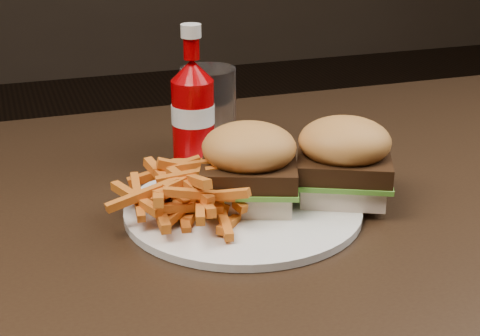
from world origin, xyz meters
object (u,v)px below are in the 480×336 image
object	(u,v)px
ketchup_bottle	(193,122)
plate	(243,210)
tumbler	(208,111)
dining_table	(249,222)

from	to	relation	value
ketchup_bottle	plate	bearing A→B (deg)	-84.89
tumbler	dining_table	bearing A→B (deg)	-92.52
dining_table	ketchup_bottle	size ratio (longest dim) A/B	11.52
dining_table	ketchup_bottle	distance (m)	0.16
dining_table	tumbler	bearing A→B (deg)	87.48
plate	tumbler	bearing A→B (deg)	84.05
dining_table	plate	xyz separation A→B (m)	(-0.01, -0.02, 0.03)
plate	tumbler	world-z (taller)	tumbler
dining_table	tumbler	xyz separation A→B (m)	(0.01, 0.18, 0.08)
tumbler	ketchup_bottle	bearing A→B (deg)	-124.32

